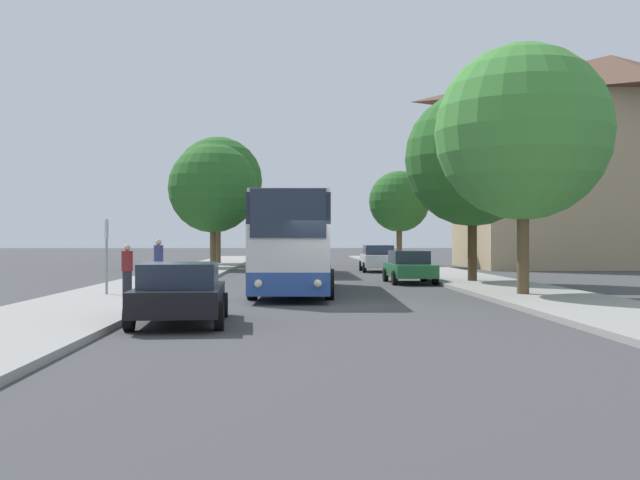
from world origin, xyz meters
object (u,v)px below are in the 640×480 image
parked_car_right_near (409,266)px  bus_front (294,242)px  tree_left_near (213,188)px  tree_right_far (472,159)px  tree_right_near (399,202)px  tree_right_mid (523,132)px  parked_car_right_far (378,258)px  bus_stop_sign (107,248)px  pedestrian_waiting_near (159,262)px  tree_left_far (218,181)px  bus_middle (295,244)px  parked_car_left_curb (180,292)px  pedestrian_waiting_far (127,270)px

parked_car_right_near → bus_front: bearing=47.0°
tree_left_near → tree_right_far: size_ratio=0.98×
tree_right_near → tree_right_mid: size_ratio=0.81×
parked_car_right_far → tree_right_mid: (2.45, -20.51, 4.67)m
tree_left_near → bus_stop_sign: bearing=-92.1°
bus_front → tree_right_near: tree_right_near is taller
parked_car_right_near → pedestrian_waiting_near: pedestrian_waiting_near is taller
parked_car_right_near → tree_right_near: bearing=-97.9°
tree_left_far → parked_car_right_far: bearing=-48.3°
bus_middle → tree_left_far: 16.57m
bus_middle → tree_left_far: (-5.83, 14.78, 4.71)m
bus_middle → tree_left_near: tree_left_near is taller
parked_car_left_curb → tree_left_near: (-2.63, 31.91, 4.58)m
bus_stop_sign → tree_right_near: (13.74, 28.43, 2.98)m
parked_car_right_near → tree_left_near: size_ratio=0.55×
parked_car_right_near → tree_right_near: 20.64m
parked_car_right_far → pedestrian_waiting_far: bearing=64.0°
pedestrian_waiting_far → tree_right_far: size_ratio=0.20×
parked_car_right_far → tree_left_far: bearing=-47.4°
bus_stop_sign → tree_left_far: size_ratio=0.26×
pedestrian_waiting_far → tree_right_near: bearing=129.3°
tree_left_far → tree_right_mid: bearing=-67.9°
tree_right_mid → tree_left_near: bearing=117.4°
pedestrian_waiting_near → tree_left_far: size_ratio=0.19×
parked_car_right_far → tree_left_near: (-10.39, 4.21, 4.49)m
bus_middle → tree_left_far: tree_left_far is taller
bus_middle → parked_car_right_near: size_ratio=2.40×
parked_car_left_curb → tree_left_far: (-3.09, 39.88, 5.67)m
parked_car_left_curb → tree_right_near: size_ratio=0.66×
tree_right_mid → tree_right_far: (0.22, 7.90, -0.03)m
bus_front → pedestrian_waiting_near: (-5.23, 1.66, -0.78)m
bus_middle → pedestrian_waiting_near: (-5.34, -13.33, -0.64)m
bus_front → bus_middle: bearing=91.6°
pedestrian_waiting_near → tree_left_far: tree_left_far is taller
pedestrian_waiting_near → tree_right_far: bearing=-104.7°
tree_left_near → tree_right_mid: (12.84, -24.72, 0.17)m
parked_car_right_far → tree_right_near: (2.46, 8.25, 3.84)m
bus_stop_sign → parked_car_right_far: bearing=60.8°
tree_right_near → tree_right_far: (0.21, -20.87, 0.80)m
tree_left_near → tree_right_mid: size_ratio=0.98×
pedestrian_waiting_near → tree_left_near: (-0.04, 20.13, 4.25)m
tree_right_mid → tree_right_far: size_ratio=1.00×
parked_car_right_far → tree_right_far: bearing=102.9°
bus_stop_sign → pedestrian_waiting_far: size_ratio=1.50×
pedestrian_waiting_far → tree_left_far: tree_left_far is taller
bus_stop_sign → bus_front: bearing=22.8°
pedestrian_waiting_far → tree_right_near: 31.91m
parked_car_right_far → bus_stop_sign: size_ratio=1.79×
pedestrian_waiting_far → tree_right_mid: (12.95, 0.15, 4.52)m
parked_car_right_far → tree_left_far: 17.24m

